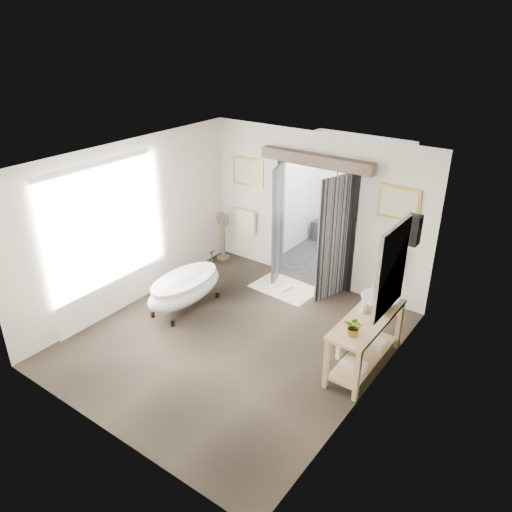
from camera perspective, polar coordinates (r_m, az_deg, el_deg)
name	(u,v)px	position (r m, az deg, el deg)	size (l,w,h in m)	color
ground_plane	(234,339)	(8.17, -2.50, -9.42)	(5.00, 5.00, 0.00)	#493C2E
room_shell	(225,235)	(7.21, -3.53, 2.44)	(4.52, 5.02, 2.91)	silver
shower_room	(349,214)	(10.80, 10.63, 4.71)	(2.22, 2.01, 2.51)	black
back_wall_dressing	(311,207)	(9.16, 6.32, 5.56)	(3.82, 0.79, 2.52)	black
clawfoot_tub	(185,288)	(8.87, -8.13, -3.60)	(0.74, 1.64, 0.80)	black
vanity	(364,337)	(7.48, 12.20, -9.09)	(0.57, 1.60, 0.85)	tan
pedestal_mirror	(223,239)	(10.54, -3.77, 1.94)	(0.31, 0.20, 1.06)	brown
rug	(285,288)	(9.57, 3.31, -3.68)	(1.20, 0.80, 0.01)	beige
slippers	(281,287)	(9.55, 2.89, -3.51)	(0.39, 0.28, 0.05)	silver
basin	(380,302)	(7.51, 13.94, -5.13)	(0.56, 0.56, 0.19)	white
plant	(354,327)	(6.79, 11.17, -7.96)	(0.25, 0.22, 0.28)	gray
soap_bottle_a	(362,306)	(7.34, 12.02, -5.60)	(0.09, 0.10, 0.21)	gray
soap_bottle_b	(387,294)	(7.78, 14.76, -4.23)	(0.12, 0.12, 0.16)	gray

